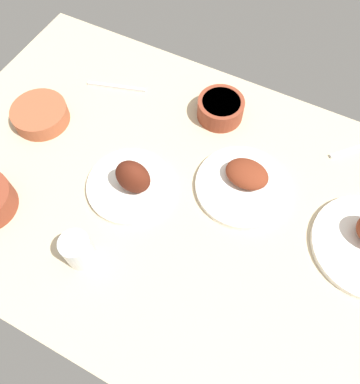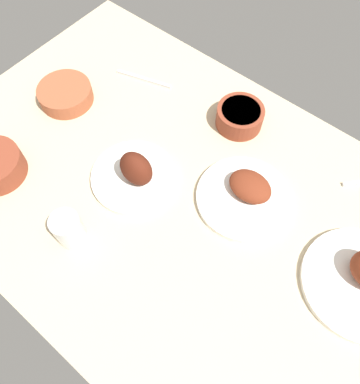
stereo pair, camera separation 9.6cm
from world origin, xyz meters
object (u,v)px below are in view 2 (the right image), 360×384
plate_center_main (135,173)px  water_tumbler (68,229)px  bowl_cream (65,94)px  bowl_onions (240,116)px  fork_loose (144,79)px  plate_near_viewer (246,194)px

plate_center_main → water_tumbler: plate_center_main is taller
bowl_cream → water_tumbler: water_tumbler is taller
bowl_cream → bowl_onions: bearing=29.2°
plate_center_main → bowl_onions: plate_center_main is taller
bowl_cream → fork_loose: size_ratio=0.87×
plate_center_main → fork_loose: size_ratio=1.23×
plate_center_main → water_tumbler: (-0.93, -21.51, 1.53)cm
bowl_onions → fork_loose: size_ratio=0.73×
plate_near_viewer → fork_loose: 49.41cm
plate_center_main → water_tumbler: size_ratio=2.38×
bowl_cream → fork_loose: (12.22, 20.41, -2.18)cm
bowl_onions → water_tumbler: (-11.05, -53.83, 1.43)cm
bowl_cream → plate_near_viewer: bearing=6.0°
bowl_cream → bowl_onions: size_ratio=1.19×
water_tumbler → fork_loose: water_tumbler is taller
bowl_cream → water_tumbler: (33.47, -28.99, 2.08)cm
water_tumbler → plate_near_viewer: bearing=53.5°
water_tumbler → bowl_cream: bearing=139.1°
plate_near_viewer → plate_center_main: plate_center_main is taller
bowl_onions → fork_loose: bowl_onions is taller
plate_center_main → water_tumbler: bearing=-92.5°
plate_center_main → bowl_onions: size_ratio=1.69×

